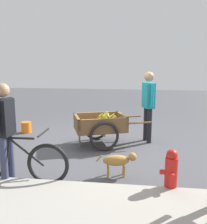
% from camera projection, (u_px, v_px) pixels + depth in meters
% --- Properties ---
extents(ground_plane, '(24.00, 24.00, 0.00)m').
position_uv_depth(ground_plane, '(106.00, 143.00, 6.13)').
color(ground_plane, '#47474C').
extents(fruit_cart, '(1.81, 1.29, 0.72)m').
position_uv_depth(fruit_cart, '(100.00, 126.00, 5.94)').
color(fruit_cart, brown).
rests_on(fruit_cart, ground).
extents(vendor_person, '(0.31, 0.54, 1.65)m').
position_uv_depth(vendor_person, '(148.00, 100.00, 6.08)').
color(vendor_person, black).
rests_on(vendor_person, ground).
extents(bicycle, '(1.66, 0.46, 0.85)m').
position_uv_depth(bicycle, '(17.00, 161.00, 4.07)').
color(bicycle, black).
rests_on(bicycle, ground).
extents(cyclist_person, '(0.21, 0.54, 1.56)m').
position_uv_depth(cyclist_person, '(5.00, 125.00, 3.97)').
color(cyclist_person, '#333851').
rests_on(cyclist_person, ground).
extents(dog, '(0.67, 0.25, 0.40)m').
position_uv_depth(dog, '(118.00, 160.00, 4.33)').
color(dog, '#AD7A38').
rests_on(dog, ground).
extents(fire_hydrant, '(0.25, 0.25, 0.67)m').
position_uv_depth(fire_hydrant, '(171.00, 172.00, 3.72)').
color(fire_hydrant, red).
rests_on(fire_hydrant, ground).
extents(plastic_bucket, '(0.26, 0.26, 0.29)m').
position_uv_depth(plastic_bucket, '(26.00, 127.00, 7.02)').
color(plastic_bucket, orange).
rests_on(plastic_bucket, ground).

